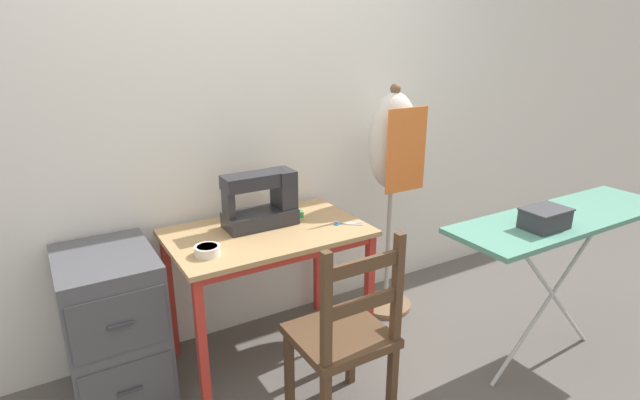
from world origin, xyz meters
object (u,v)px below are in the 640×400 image
ironing_board (564,223)px  storage_box (545,218)px  sewing_machine (263,201)px  scissors (344,224)px  fabric_bowl (207,250)px  filing_cabinet (114,328)px  thread_spool_near_machine (301,214)px  dress_form (393,155)px  wooden_chair (344,337)px

ironing_board → storage_box: 0.26m
sewing_machine → scissors: sewing_machine is taller
fabric_bowl → scissors: fabric_bowl is taller
sewing_machine → filing_cabinet: size_ratio=0.52×
thread_spool_near_machine → dress_form: dress_form is taller
sewing_machine → scissors: (0.36, -0.20, -0.13)m
wooden_chair → dress_form: bearing=41.2°
thread_spool_near_machine → filing_cabinet: (-0.99, -0.01, -0.37)m
scissors → wooden_chair: (-0.31, -0.49, -0.29)m
scissors → storage_box: 0.95m
storage_box → thread_spool_near_machine: bearing=128.2°
fabric_bowl → ironing_board: 1.70m
thread_spool_near_machine → filing_cabinet: bearing=-179.7°
ironing_board → dress_form: bearing=112.9°
fabric_bowl → ironing_board: ironing_board is taller
wooden_chair → dress_form: (0.77, 0.67, 0.57)m
fabric_bowl → wooden_chair: wooden_chair is taller
wooden_chair → storage_box: size_ratio=4.37×
scissors → wooden_chair: wooden_chair is taller
scissors → wooden_chair: size_ratio=0.16×
thread_spool_near_machine → scissors: bearing=-53.2°
filing_cabinet → ironing_board: (1.96, -0.87, 0.42)m
fabric_bowl → ironing_board: bearing=-23.6°
sewing_machine → filing_cabinet: bearing=-179.0°
ironing_board → thread_spool_near_machine: bearing=137.8°
wooden_chair → storage_box: (0.90, -0.25, 0.45)m
sewing_machine → filing_cabinet: 0.92m
dress_form → storage_box: size_ratio=6.67×
ironing_board → storage_box: (-0.24, -0.05, 0.09)m
storage_box → filing_cabinet: bearing=151.7°
dress_form → ironing_board: bearing=-67.1°
wooden_chair → ironing_board: size_ratio=0.72×
filing_cabinet → wooden_chair: bearing=-39.5°
storage_box → dress_form: bearing=98.1°
thread_spool_near_machine → filing_cabinet: thread_spool_near_machine is taller
scissors → filing_cabinet: filing_cabinet is taller
wooden_chair → storage_box: 1.04m
fabric_bowl → thread_spool_near_machine: bearing=19.1°
wooden_chair → sewing_machine: bearing=93.7°
storage_box → fabric_bowl: bearing=151.0°
dress_form → storage_box: 0.94m
wooden_chair → filing_cabinet: wooden_chair is taller
sewing_machine → dress_form: bearing=-1.4°
fabric_bowl → filing_cabinet: 0.59m
dress_form → scissors: bearing=-157.9°
thread_spool_near_machine → wooden_chair: bearing=-103.6°
thread_spool_near_machine → storage_box: (0.73, -0.93, 0.14)m
wooden_chair → scissors: bearing=57.4°
fabric_bowl → scissors: (0.73, 0.01, -0.02)m
fabric_bowl → ironing_board: (1.55, -0.68, 0.05)m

